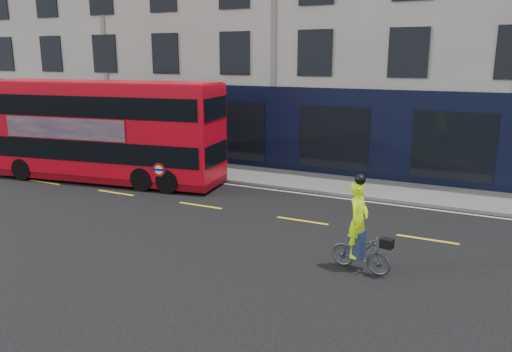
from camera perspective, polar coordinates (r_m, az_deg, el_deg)
The scene contains 8 objects.
ground at distance 17.31m, azimuth -9.03°, elevation -4.65°, with size 120.00×120.00×0.00m, color black.
pavement at distance 22.71m, azimuth 0.35°, elevation 0.04°, with size 60.00×3.00×0.12m, color slate.
kerb at distance 21.40m, azimuth -1.39°, elevation -0.79°, with size 60.00×0.12×0.13m, color slate.
building_terrace at distance 28.12m, azimuth 6.35°, elevation 17.79°, with size 50.00×10.07×15.00m.
road_edge_line at distance 21.16m, azimuth -1.76°, elevation -1.13°, with size 58.00×0.10×0.01m, color silver.
lane_dashes at distance 18.49m, azimuth -6.37°, elevation -3.37°, with size 58.00×0.12×0.01m, color yellow, non-canonical shape.
bus at distance 22.72m, azimuth -17.12°, elevation 4.99°, with size 10.96×3.88×4.33m.
cyclist at distance 12.96m, azimuth 11.75°, elevation -6.88°, with size 1.69×0.81×2.52m.
Camera 1 is at (9.54, -13.42, 5.33)m, focal length 35.00 mm.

